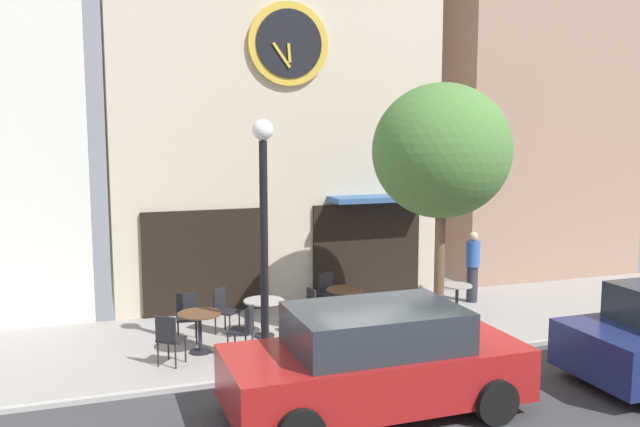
{
  "coord_description": "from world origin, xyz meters",
  "views": [
    {
      "loc": [
        -5.06,
        -10.04,
        4.06
      ],
      "look_at": [
        -0.81,
        2.18,
        2.4
      ],
      "focal_mm": 37.16,
      "sensor_mm": 36.0,
      "label": 1
    }
  ],
  "objects": [
    {
      "name": "clock_building",
      "position": [
        -0.81,
        5.53,
        5.8
      ],
      "size": [
        7.74,
        3.64,
        11.26
      ],
      "color": "beige",
      "rests_on": "ground_plane"
    },
    {
      "name": "cafe_chair_left_end",
      "position": [
        -2.66,
        2.71,
        0.53
      ],
      "size": [
        0.57,
        0.57,
        0.9
      ],
      "color": "black",
      "rests_on": "ground_plane"
    },
    {
      "name": "cafe_chair_by_entrance",
      "position": [
        -3.42,
        2.52,
        0.53
      ],
      "size": [
        0.44,
        0.44,
        0.9
      ],
      "color": "black",
      "rests_on": "ground_plane"
    },
    {
      "name": "cafe_chair_right_end",
      "position": [
        -2.57,
        1.28,
        0.53
      ],
      "size": [
        0.55,
        0.55,
        0.9
      ],
      "color": "black",
      "rests_on": "ground_plane"
    },
    {
      "name": "cafe_chair_under_awning",
      "position": [
        -3.91,
        1.18,
        0.53
      ],
      "size": [
        0.56,
        0.56,
        0.9
      ],
      "color": "black",
      "rests_on": "ground_plane"
    },
    {
      "name": "street_tree",
      "position": [
        1.23,
        1.04,
        3.63
      ],
      "size": [
        2.69,
        2.42,
        4.93
      ],
      "color": "brown",
      "rests_on": "ground_plane"
    },
    {
      "name": "parked_car_red",
      "position": [
        -1.33,
        -1.7,
        0.76
      ],
      "size": [
        4.31,
        2.03,
        1.55
      ],
      "color": "maroon",
      "rests_on": "ground_plane"
    },
    {
      "name": "cafe_table_leftmost",
      "position": [
        -3.3,
        1.71,
        0.56
      ],
      "size": [
        0.8,
        0.8,
        0.74
      ],
      "color": "black",
      "rests_on": "ground_plane"
    },
    {
      "name": "cafe_chair_facing_wall",
      "position": [
        -1.1,
        2.16,
        0.53
      ],
      "size": [
        0.44,
        0.44,
        0.9
      ],
      "color": "black",
      "rests_on": "ground_plane"
    },
    {
      "name": "street_lamp",
      "position": [
        -2.31,
        0.8,
        2.15
      ],
      "size": [
        0.36,
        0.36,
        4.23
      ],
      "color": "black",
      "rests_on": "ground_plane"
    },
    {
      "name": "cafe_table_near_curb",
      "position": [
        2.28,
        2.11,
        0.49
      ],
      "size": [
        0.64,
        0.64,
        0.73
      ],
      "color": "black",
      "rests_on": "ground_plane"
    },
    {
      "name": "ground_plane",
      "position": [
        0.0,
        -0.92,
        -0.02
      ],
      "size": [
        26.48,
        10.59,
        0.13
      ],
      "color": "gray"
    },
    {
      "name": "pedestrian_blue",
      "position": [
        3.35,
        3.2,
        0.86
      ],
      "size": [
        0.45,
        0.45,
        1.67
      ],
      "color": "#2D2D38",
      "rests_on": "ground_plane"
    },
    {
      "name": "cafe_table_center_left",
      "position": [
        -0.11,
        2.64,
        0.53
      ],
      "size": [
        0.77,
        0.77,
        0.72
      ],
      "color": "black",
      "rests_on": "ground_plane"
    },
    {
      "name": "neighbor_building_right",
      "position": [
        6.76,
        6.5,
        7.72
      ],
      "size": [
        5.44,
        4.29,
        15.44
      ],
      "color": "#9E7A66",
      "rests_on": "ground_plane"
    },
    {
      "name": "cafe_table_center_right",
      "position": [
        -1.96,
        2.24,
        0.55
      ],
      "size": [
        0.8,
        0.8,
        0.73
      ],
      "color": "black",
      "rests_on": "ground_plane"
    },
    {
      "name": "cafe_chair_curbside",
      "position": [
        -0.19,
        3.42,
        0.53
      ],
      "size": [
        0.5,
        0.5,
        0.9
      ],
      "color": "black",
      "rests_on": "ground_plane"
    }
  ]
}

